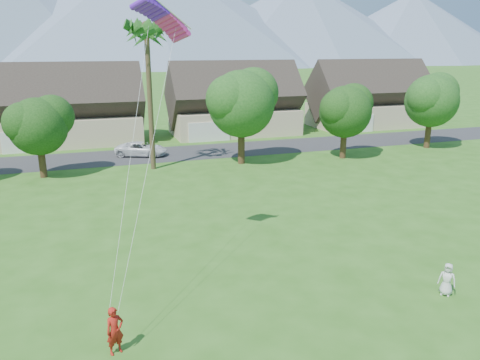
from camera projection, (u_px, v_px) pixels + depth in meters
name	position (u px, v px, depth m)	size (l,w,h in m)	color
street	(166.00, 154.00, 46.89)	(90.00, 7.00, 0.01)	#2D2D30
kite_flyer	(115.00, 331.00, 16.20)	(0.64, 0.42, 1.76)	#A71C13
watcher	(447.00, 279.00, 20.09)	(0.72, 0.47, 1.47)	silver
parked_car	(141.00, 149.00, 45.98)	(2.29, 4.96, 1.38)	silver
mountain_ridge	(113.00, 10.00, 248.63)	(540.00, 240.00, 70.00)	slate
houses_row	(156.00, 109.00, 54.31)	(72.75, 8.19, 8.86)	beige
tree_row	(162.00, 114.00, 39.64)	(62.27, 6.67, 8.45)	#47301C
fan_palm	(146.00, 28.00, 38.03)	(3.00, 3.00, 13.80)	#4C3D26
parafoil_kite	(162.00, 16.00, 20.26)	(2.94, 1.46, 0.50)	#631BCF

